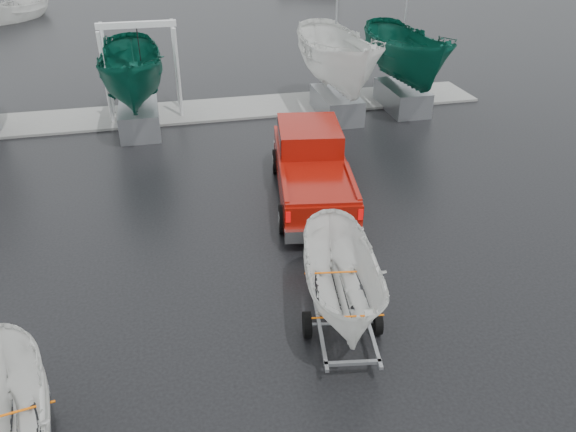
{
  "coord_description": "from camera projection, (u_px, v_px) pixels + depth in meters",
  "views": [
    {
      "loc": [
        0.06,
        -12.11,
        8.78
      ],
      "look_at": [
        3.03,
        0.69,
        1.2
      ],
      "focal_mm": 35.0,
      "sensor_mm": 36.0,
      "label": 1
    }
  ],
  "objects": [
    {
      "name": "boat_hoist",
      "position": [
        140.0,
        57.0,
        24.1
      ],
      "size": [
        3.3,
        2.18,
        4.12
      ],
      "color": "silver",
      "rests_on": "ground"
    },
    {
      "name": "keelboat_1",
      "position": [
        128.0,
        33.0,
        21.83
      ],
      "size": [
        2.54,
        3.2,
        7.86
      ],
      "color": "gray",
      "rests_on": "ground"
    },
    {
      "name": "moored_boat_1",
      "position": [
        17.0,
        20.0,
        44.69
      ],
      "size": [
        3.95,
        3.98,
        11.81
      ],
      "rotation": [
        0.0,
        0.0,
        5.77
      ],
      "color": "white",
      "rests_on": "ground"
    },
    {
      "name": "keelboat_2",
      "position": [
        340.0,
        15.0,
        23.16
      ],
      "size": [
        2.78,
        3.2,
        10.96
      ],
      "color": "gray",
      "rests_on": "ground"
    },
    {
      "name": "dock",
      "position": [
        162.0,
        114.0,
        25.53
      ],
      "size": [
        30.0,
        3.0,
        0.12
      ],
      "primitive_type": "cube",
      "color": "gray",
      "rests_on": "ground"
    },
    {
      "name": "keelboat_3",
      "position": [
        410.0,
        15.0,
        24.16
      ],
      "size": [
        2.64,
        3.2,
        10.82
      ],
      "color": "gray",
      "rests_on": "ground"
    },
    {
      "name": "ground_plane",
      "position": [
        181.0,
        282.0,
        14.59
      ],
      "size": [
        120.0,
        120.0,
        0.0
      ],
      "primitive_type": "plane",
      "color": "black",
      "rests_on": "ground"
    },
    {
      "name": "trailer_hitched",
      "position": [
        346.0,
        230.0,
        11.74
      ],
      "size": [
        1.91,
        3.74,
        4.89
      ],
      "rotation": [
        0.0,
        0.0,
        -0.16
      ],
      "color": "gray",
      "rests_on": "ground"
    },
    {
      "name": "pickup_truck",
      "position": [
        311.0,
        163.0,
        18.33
      ],
      "size": [
        3.18,
        6.69,
        2.14
      ],
      "rotation": [
        0.0,
        0.0,
        -0.16
      ],
      "color": "maroon",
      "rests_on": "ground"
    }
  ]
}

